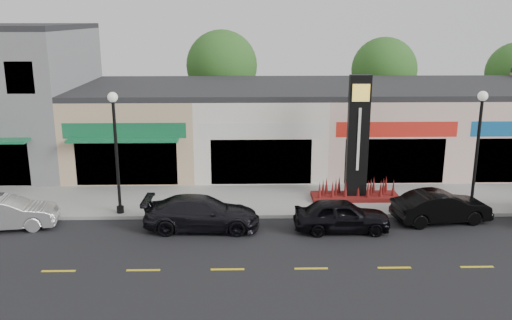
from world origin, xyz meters
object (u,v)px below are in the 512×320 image
object	(u,v)px
car_dark_sedan	(202,213)
car_black_sedan	(342,215)
car_white_van	(5,213)
car_black_conv	(441,207)
lamp_west_near	(116,141)
lamp_east_near	(478,139)
pylon_sign	(357,156)

from	to	relation	value
car_dark_sedan	car_black_sedan	distance (m)	5.89
car_white_van	car_black_conv	size ratio (longest dim) A/B	1.00
lamp_west_near	lamp_east_near	bearing A→B (deg)	0.00
lamp_west_near	car_black_sedan	xyz separation A→B (m)	(9.69, -1.97, -2.80)
pylon_sign	car_dark_sedan	size ratio (longest dim) A/B	1.23
lamp_east_near	car_black_conv	world-z (taller)	lamp_east_near
pylon_sign	car_black_sedan	bearing A→B (deg)	-109.64
lamp_east_near	pylon_sign	world-z (taller)	pylon_sign
car_black_sedan	car_white_van	bearing A→B (deg)	88.08
car_black_sedan	car_black_conv	xyz separation A→B (m)	(4.52, 0.90, 0.02)
lamp_east_near	car_black_sedan	size ratio (longest dim) A/B	1.37
pylon_sign	car_dark_sedan	bearing A→B (deg)	-155.09
lamp_west_near	car_white_van	bearing A→B (deg)	-162.64
car_white_van	car_dark_sedan	size ratio (longest dim) A/B	0.87
lamp_east_near	car_white_van	size ratio (longest dim) A/B	1.30
lamp_west_near	car_white_van	distance (m)	5.50
pylon_sign	car_white_van	distance (m)	15.91
lamp_west_near	car_black_sedan	bearing A→B (deg)	-11.51
pylon_sign	car_black_sedan	xyz separation A→B (m)	(-1.31, -3.67, -1.59)
lamp_west_near	car_white_van	xyz separation A→B (m)	(-4.52, -1.41, -2.78)
lamp_east_near	car_dark_sedan	bearing A→B (deg)	-172.33
lamp_west_near	car_black_conv	xyz separation A→B (m)	(14.21, -1.07, -2.78)
car_dark_sedan	car_black_conv	world-z (taller)	car_dark_sedan
car_white_van	car_black_conv	xyz separation A→B (m)	(18.74, 0.34, 0.00)
lamp_west_near	lamp_east_near	xyz separation A→B (m)	(16.00, 0.00, 0.00)
car_dark_sedan	car_white_van	bearing A→B (deg)	90.13
car_white_van	car_black_conv	bearing A→B (deg)	-97.87
lamp_west_near	pylon_sign	bearing A→B (deg)	8.77
lamp_east_near	car_black_conv	bearing A→B (deg)	-148.95
pylon_sign	car_black_conv	bearing A→B (deg)	-40.76
lamp_west_near	car_black_sedan	distance (m)	10.28
car_dark_sedan	car_black_sedan	world-z (taller)	car_dark_sedan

